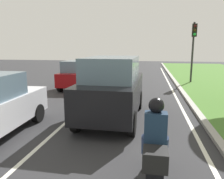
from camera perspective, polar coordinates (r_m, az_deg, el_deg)
name	(u,v)px	position (r m, az deg, el deg)	size (l,w,h in m)	color
ground_plane	(113,91)	(13.34, 0.16, -0.43)	(60.00, 60.00, 0.00)	#2D2D30
lane_line_center	(101,91)	(13.47, -2.77, -0.32)	(0.12, 32.00, 0.01)	silver
lane_line_right_edge	(174,93)	(13.25, 15.71, -0.91)	(0.12, 32.00, 0.01)	silver
curb_right	(183,92)	(13.30, 17.87, -0.73)	(0.24, 48.00, 0.12)	#9E9B93
car_suv_ahead	(113,88)	(8.03, 0.14, 0.48)	(2.05, 4.54, 2.28)	black
car_hatchback_far	(78,75)	(14.37, -8.79, 3.82)	(1.73, 3.70, 1.78)	maroon
motorcycle	(154,160)	(4.33, 10.87, -17.50)	(0.40, 1.90, 1.01)	black
rider_person	(156,127)	(4.13, 11.19, -9.57)	(0.50, 0.40, 1.16)	#192D47
traffic_light_near_right	(194,41)	(17.26, 20.33, 11.59)	(0.32, 0.50, 4.38)	#2D2D2D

